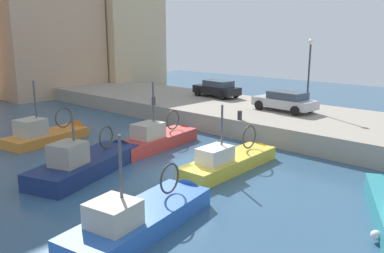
{
  "coord_description": "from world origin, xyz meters",
  "views": [
    {
      "loc": [
        -12.15,
        -12.38,
        6.27
      ],
      "look_at": [
        3.95,
        2.83,
        1.2
      ],
      "focal_mm": 37.35,
      "sensor_mm": 36.0,
      "label": 1
    }
  ],
  "objects_px": {
    "fishing_boat_navy": "(91,169)",
    "mooring_bollard_mid": "(154,101)",
    "fishing_boat_blue": "(148,223)",
    "parked_car_black": "(217,88)",
    "quay_streetlamp": "(310,63)",
    "mooring_bollard_south": "(240,115)",
    "parked_car_silver": "(285,101)",
    "fishing_boat_orange": "(52,138)",
    "fishing_boat_red": "(159,144)",
    "fishing_boat_yellow": "(233,166)"
  },
  "relations": [
    {
      "from": "fishing_boat_navy",
      "to": "mooring_bollard_mid",
      "type": "xyz_separation_m",
      "value": [
        9.77,
        6.62,
        1.36
      ]
    },
    {
      "from": "fishing_boat_blue",
      "to": "fishing_boat_navy",
      "type": "xyz_separation_m",
      "value": [
        1.74,
        6.16,
        0.01
      ]
    },
    {
      "from": "parked_car_black",
      "to": "fishing_boat_navy",
      "type": "bearing_deg",
      "value": -160.67
    },
    {
      "from": "mooring_bollard_mid",
      "to": "quay_streetlamp",
      "type": "xyz_separation_m",
      "value": [
        5.65,
        -9.51,
        2.98
      ]
    },
    {
      "from": "fishing_boat_navy",
      "to": "mooring_bollard_south",
      "type": "bearing_deg",
      "value": -8.03
    },
    {
      "from": "fishing_boat_blue",
      "to": "parked_car_silver",
      "type": "relative_size",
      "value": 1.53
    },
    {
      "from": "fishing_boat_orange",
      "to": "mooring_bollard_south",
      "type": "bearing_deg",
      "value": -44.39
    },
    {
      "from": "mooring_bollard_mid",
      "to": "fishing_boat_navy",
      "type": "bearing_deg",
      "value": -145.88
    },
    {
      "from": "mooring_bollard_south",
      "to": "mooring_bollard_mid",
      "type": "xyz_separation_m",
      "value": [
        0.0,
        8.0,
        0.0
      ]
    },
    {
      "from": "fishing_boat_navy",
      "to": "fishing_boat_blue",
      "type": "bearing_deg",
      "value": -105.8
    },
    {
      "from": "fishing_boat_blue",
      "to": "parked_car_silver",
      "type": "height_order",
      "value": "fishing_boat_blue"
    },
    {
      "from": "fishing_boat_red",
      "to": "fishing_boat_orange",
      "type": "bearing_deg",
      "value": 122.35
    },
    {
      "from": "parked_car_black",
      "to": "mooring_bollard_south",
      "type": "height_order",
      "value": "parked_car_black"
    },
    {
      "from": "mooring_bollard_mid",
      "to": "quay_streetlamp",
      "type": "relative_size",
      "value": 0.11
    },
    {
      "from": "fishing_boat_yellow",
      "to": "mooring_bollard_south",
      "type": "xyz_separation_m",
      "value": [
        4.75,
        3.19,
        1.36
      ]
    },
    {
      "from": "mooring_bollard_mid",
      "to": "parked_car_black",
      "type": "bearing_deg",
      "value": -9.64
    },
    {
      "from": "mooring_bollard_south",
      "to": "quay_streetlamp",
      "type": "bearing_deg",
      "value": -14.99
    },
    {
      "from": "parked_car_silver",
      "to": "quay_streetlamp",
      "type": "relative_size",
      "value": 0.92
    },
    {
      "from": "fishing_boat_red",
      "to": "fishing_boat_yellow",
      "type": "relative_size",
      "value": 1.01
    },
    {
      "from": "fishing_boat_yellow",
      "to": "parked_car_silver",
      "type": "xyz_separation_m",
      "value": [
        9.18,
        2.66,
        1.79
      ]
    },
    {
      "from": "fishing_boat_yellow",
      "to": "parked_car_black",
      "type": "xyz_separation_m",
      "value": [
        10.89,
        10.15,
        1.8
      ]
    },
    {
      "from": "parked_car_silver",
      "to": "fishing_boat_blue",
      "type": "bearing_deg",
      "value": -165.05
    },
    {
      "from": "mooring_bollard_mid",
      "to": "fishing_boat_orange",
      "type": "bearing_deg",
      "value": 179.56
    },
    {
      "from": "fishing_boat_orange",
      "to": "mooring_bollard_mid",
      "type": "height_order",
      "value": "fishing_boat_orange"
    },
    {
      "from": "fishing_boat_orange",
      "to": "fishing_boat_navy",
      "type": "bearing_deg",
      "value": -102.93
    },
    {
      "from": "fishing_boat_blue",
      "to": "parked_car_silver",
      "type": "xyz_separation_m",
      "value": [
        15.95,
        4.26,
        1.79
      ]
    },
    {
      "from": "parked_car_silver",
      "to": "mooring_bollard_mid",
      "type": "relative_size",
      "value": 8.11
    },
    {
      "from": "mooring_bollard_south",
      "to": "quay_streetlamp",
      "type": "relative_size",
      "value": 0.11
    },
    {
      "from": "fishing_boat_yellow",
      "to": "mooring_bollard_south",
      "type": "bearing_deg",
      "value": 33.93
    },
    {
      "from": "parked_car_black",
      "to": "mooring_bollard_mid",
      "type": "distance_m",
      "value": 6.24
    },
    {
      "from": "parked_car_black",
      "to": "fishing_boat_orange",
      "type": "bearing_deg",
      "value": 175.6
    },
    {
      "from": "parked_car_silver",
      "to": "mooring_bollard_south",
      "type": "relative_size",
      "value": 8.11
    },
    {
      "from": "fishing_boat_red",
      "to": "mooring_bollard_south",
      "type": "xyz_separation_m",
      "value": [
        4.59,
        -2.3,
        1.34
      ]
    },
    {
      "from": "fishing_boat_yellow",
      "to": "mooring_bollard_mid",
      "type": "relative_size",
      "value": 12.22
    },
    {
      "from": "quay_streetlamp",
      "to": "mooring_bollard_mid",
      "type": "bearing_deg",
      "value": 120.71
    },
    {
      "from": "fishing_boat_red",
      "to": "parked_car_black",
      "type": "relative_size",
      "value": 1.59
    },
    {
      "from": "fishing_boat_yellow",
      "to": "mooring_bollard_mid",
      "type": "height_order",
      "value": "fishing_boat_yellow"
    },
    {
      "from": "fishing_boat_red",
      "to": "quay_streetlamp",
      "type": "xyz_separation_m",
      "value": [
        10.24,
        -3.82,
        4.32
      ]
    },
    {
      "from": "fishing_boat_red",
      "to": "fishing_boat_yellow",
      "type": "xyz_separation_m",
      "value": [
        -0.16,
        -5.5,
        -0.02
      ]
    },
    {
      "from": "fishing_boat_navy",
      "to": "parked_car_black",
      "type": "height_order",
      "value": "fishing_boat_navy"
    },
    {
      "from": "fishing_boat_navy",
      "to": "mooring_bollard_mid",
      "type": "relative_size",
      "value": 12.76
    },
    {
      "from": "parked_car_silver",
      "to": "fishing_boat_red",
      "type": "bearing_deg",
      "value": 162.57
    },
    {
      "from": "fishing_boat_navy",
      "to": "parked_car_silver",
      "type": "distance_m",
      "value": 14.44
    },
    {
      "from": "fishing_boat_blue",
      "to": "parked_car_black",
      "type": "height_order",
      "value": "fishing_boat_blue"
    },
    {
      "from": "parked_car_silver",
      "to": "parked_car_black",
      "type": "distance_m",
      "value": 7.68
    },
    {
      "from": "fishing_boat_red",
      "to": "mooring_bollard_mid",
      "type": "relative_size",
      "value": 12.29
    },
    {
      "from": "fishing_boat_navy",
      "to": "fishing_boat_orange",
      "type": "bearing_deg",
      "value": 77.07
    },
    {
      "from": "mooring_bollard_south",
      "to": "mooring_bollard_mid",
      "type": "bearing_deg",
      "value": 90.0
    },
    {
      "from": "mooring_bollard_south",
      "to": "mooring_bollard_mid",
      "type": "relative_size",
      "value": 1.0
    },
    {
      "from": "fishing_boat_navy",
      "to": "mooring_bollard_south",
      "type": "relative_size",
      "value": 12.76
    }
  ]
}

